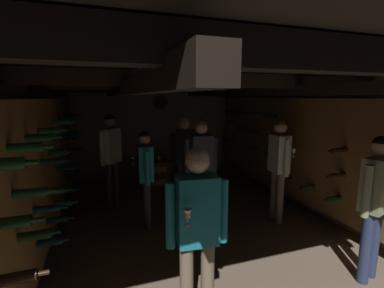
# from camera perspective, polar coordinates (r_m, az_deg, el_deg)

# --- Properties ---
(ground_plane) EXTENTS (8.40, 8.40, 0.00)m
(ground_plane) POSITION_cam_1_polar(r_m,az_deg,el_deg) (4.54, 0.12, -17.29)
(ground_plane) COLOR #7A6651
(room_shell) EXTENTS (4.72, 6.52, 2.41)m
(room_shell) POSITION_cam_1_polar(r_m,az_deg,el_deg) (4.35, -1.08, 1.14)
(room_shell) COLOR gray
(room_shell) RESTS_ON ground_plane
(wine_crate_stack) EXTENTS (0.52, 0.35, 0.60)m
(wine_crate_stack) POSITION_cam_1_polar(r_m,az_deg,el_deg) (6.40, -7.05, -6.31)
(wine_crate_stack) COLOR brown
(wine_crate_stack) RESTS_ON ground_plane
(display_bottle) EXTENTS (0.08, 0.08, 0.35)m
(display_bottle) POSITION_cam_1_polar(r_m,az_deg,el_deg) (6.25, -7.01, -2.59)
(display_bottle) COLOR #194723
(display_bottle) RESTS_ON wine_crate_stack
(person_host_center) EXTENTS (0.54, 0.22, 1.73)m
(person_host_center) POSITION_cam_1_polar(r_m,az_deg,el_deg) (4.28, 1.92, -3.84)
(person_host_center) COLOR #232D4C
(person_host_center) RESTS_ON ground_plane
(person_guest_far_left) EXTENTS (0.39, 0.42, 1.76)m
(person_guest_far_left) POSITION_cam_1_polar(r_m,az_deg,el_deg) (5.20, -16.64, -1.62)
(person_guest_far_left) COLOR #2D2D33
(person_guest_far_left) RESTS_ON ground_plane
(person_guest_near_left) EXTENTS (0.54, 0.33, 1.67)m
(person_guest_near_left) POSITION_cam_1_polar(r_m,az_deg,el_deg) (2.40, 1.11, -16.36)
(person_guest_near_left) COLOR brown
(person_guest_near_left) RESTS_ON ground_plane
(person_guest_near_right) EXTENTS (0.52, 0.39, 1.67)m
(person_guest_near_right) POSITION_cam_1_polar(r_m,az_deg,el_deg) (3.62, 34.15, -8.93)
(person_guest_near_right) COLOR #232D4C
(person_guest_near_right) RESTS_ON ground_plane
(person_guest_mid_right) EXTENTS (0.33, 0.54, 1.71)m
(person_guest_mid_right) POSITION_cam_1_polar(r_m,az_deg,el_deg) (4.67, 17.78, -3.37)
(person_guest_mid_right) COLOR brown
(person_guest_mid_right) RESTS_ON ground_plane
(person_guest_mid_left) EXTENTS (0.33, 0.54, 1.56)m
(person_guest_mid_left) POSITION_cam_1_polar(r_m,az_deg,el_deg) (4.33, -9.75, -5.58)
(person_guest_mid_left) COLOR #2D2D33
(person_guest_mid_left) RESTS_ON ground_plane
(person_guest_rear_center) EXTENTS (0.53, 0.29, 1.69)m
(person_guest_rear_center) POSITION_cam_1_polar(r_m,az_deg,el_deg) (5.24, -1.54, -1.70)
(person_guest_rear_center) COLOR #232D4C
(person_guest_rear_center) RESTS_ON ground_plane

